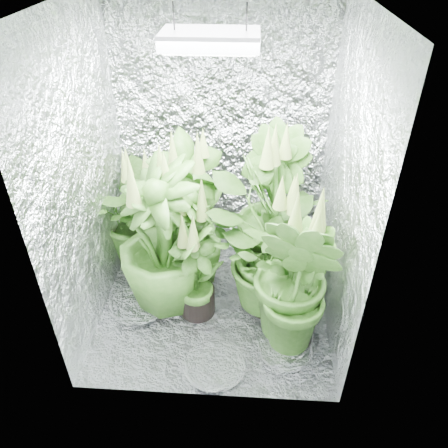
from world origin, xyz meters
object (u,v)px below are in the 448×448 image
grow_lamp (210,40)px  plant_g (296,281)px  plant_b (190,207)px  plant_d (190,239)px  plant_c (269,209)px  plant_a (141,211)px  circulation_fan (290,234)px  plant_h (162,241)px  plant_f (196,272)px  plant_e (272,252)px

grow_lamp → plant_g: bearing=-32.9°
plant_b → plant_d: plant_b is taller
grow_lamp → plant_d: bearing=139.9°
plant_d → plant_c: bearing=19.0°
plant_a → circulation_fan: plant_a is taller
grow_lamp → plant_h: size_ratio=0.42×
plant_a → plant_f: 0.78m
plant_b → circulation_fan: size_ratio=2.99×
grow_lamp → plant_h: (-0.35, -0.04, -1.27)m
plant_a → circulation_fan: size_ratio=2.47×
plant_b → plant_f: 0.57m
plant_b → plant_d: size_ratio=1.27×
plant_e → circulation_fan: 0.76m
plant_h → circulation_fan: 1.20m
plant_a → plant_c: 1.00m
plant_c → plant_f: size_ratio=1.50×
plant_d → plant_f: 0.30m
plant_a → plant_b: size_ratio=0.83×
grow_lamp → circulation_fan: (0.58, 0.62, -1.66)m
grow_lamp → plant_h: 1.31m
plant_a → plant_f: bearing=-49.7°
plant_f → plant_g: size_ratio=0.74×
plant_c → plant_a: bearing=173.7°
plant_e → plant_g: plant_g is taller
grow_lamp → plant_g: (0.53, -0.34, -1.30)m
plant_e → plant_f: (-0.51, -0.09, -0.12)m
plant_b → plant_e: size_ratio=1.11×
plant_g → plant_b: bearing=135.0°
plant_g → grow_lamp: bearing=147.1°
grow_lamp → plant_b: (-0.21, 0.40, -1.27)m
plant_b → circulation_fan: plant_b is taller
plant_h → plant_a: bearing=118.2°
grow_lamp → plant_f: size_ratio=0.59×
plant_d → plant_h: bearing=-129.5°
plant_a → plant_e: plant_e is taller
plant_h → plant_e: bearing=-0.2°
grow_lamp → circulation_fan: bearing=46.7°
plant_f → plant_e: bearing=10.3°
circulation_fan → plant_a: bearing=-157.5°
plant_c → plant_h: size_ratio=1.05×
plant_a → circulation_fan: 1.24m
plant_c → plant_h: 0.82m
plant_c → plant_b: bearing=175.3°
plant_b → circulation_fan: 0.91m
plant_h → circulation_fan: size_ratio=3.04×
plant_a → plant_e: (1.01, -0.50, 0.04)m
grow_lamp → circulation_fan: 1.86m
plant_f → circulation_fan: bearing=47.2°
plant_a → plant_b: (0.40, -0.06, 0.10)m
plant_d → plant_g: plant_g is taller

